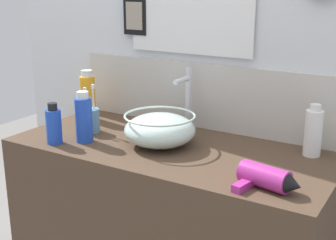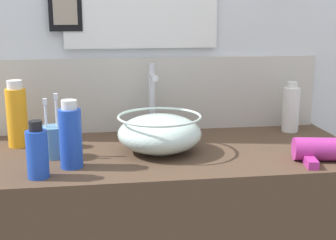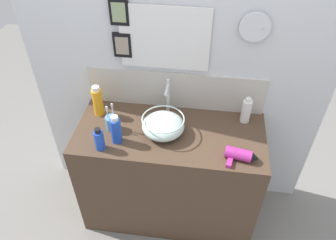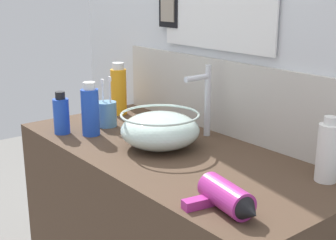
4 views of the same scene
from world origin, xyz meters
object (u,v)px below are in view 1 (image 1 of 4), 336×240
(spray_bottle, at_px, (313,132))
(shampoo_bottle, at_px, (88,96))
(lotion_bottle, at_px, (54,125))
(soap_dispenser, at_px, (84,119))
(toothbrush_cup, at_px, (90,120))
(faucet, at_px, (187,96))
(glass_bowl_sink, at_px, (160,129))
(hair_drier, at_px, (268,178))

(spray_bottle, relative_size, shampoo_bottle, 0.84)
(lotion_bottle, bearing_deg, soap_dispenser, 41.45)
(toothbrush_cup, height_order, lotion_bottle, toothbrush_cup)
(toothbrush_cup, height_order, shampoo_bottle, shampoo_bottle)
(faucet, distance_m, spray_bottle, 0.52)
(spray_bottle, bearing_deg, shampoo_bottle, -176.52)
(faucet, bearing_deg, soap_dispenser, -130.41)
(glass_bowl_sink, xyz_separation_m, shampoo_bottle, (-0.45, 0.13, 0.04))
(glass_bowl_sink, distance_m, toothbrush_cup, 0.33)
(toothbrush_cup, relative_size, spray_bottle, 1.06)
(faucet, xyz_separation_m, soap_dispenser, (-0.27, -0.31, -0.06))
(soap_dispenser, bearing_deg, hair_drier, -3.71)
(glass_bowl_sink, xyz_separation_m, hair_drier, (0.47, -0.16, -0.03))
(toothbrush_cup, xyz_separation_m, spray_bottle, (0.84, 0.19, 0.04))
(glass_bowl_sink, bearing_deg, faucet, 90.00)
(shampoo_bottle, distance_m, soap_dispenser, 0.30)
(shampoo_bottle, height_order, lotion_bottle, shampoo_bottle)
(shampoo_bottle, bearing_deg, spray_bottle, 3.48)
(hair_drier, distance_m, soap_dispenser, 0.75)
(spray_bottle, bearing_deg, soap_dispenser, -159.00)
(faucet, distance_m, toothbrush_cup, 0.40)
(soap_dispenser, bearing_deg, toothbrush_cup, 120.12)
(hair_drier, height_order, soap_dispenser, soap_dispenser)
(toothbrush_cup, relative_size, shampoo_bottle, 0.89)
(hair_drier, bearing_deg, glass_bowl_sink, 161.34)
(hair_drier, distance_m, shampoo_bottle, 0.97)
(faucet, distance_m, shampoo_bottle, 0.46)
(faucet, bearing_deg, spray_bottle, -1.75)
(soap_dispenser, relative_size, lotion_bottle, 1.25)
(glass_bowl_sink, bearing_deg, toothbrush_cup, -178.67)
(toothbrush_cup, distance_m, shampoo_bottle, 0.19)
(glass_bowl_sink, xyz_separation_m, soap_dispenser, (-0.27, -0.11, 0.03))
(hair_drier, distance_m, lotion_bottle, 0.83)
(shampoo_bottle, bearing_deg, lotion_bottle, -72.14)
(hair_drier, bearing_deg, shampoo_bottle, 162.70)
(faucet, bearing_deg, hair_drier, -37.46)
(faucet, distance_m, hair_drier, 0.61)
(toothbrush_cup, relative_size, lotion_bottle, 1.25)
(hair_drier, bearing_deg, toothbrush_cup, 169.25)
(hair_drier, height_order, lotion_bottle, lotion_bottle)
(spray_bottle, distance_m, shampoo_bottle, 0.97)
(shampoo_bottle, bearing_deg, hair_drier, -17.30)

